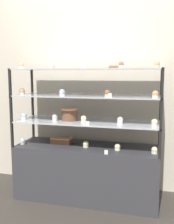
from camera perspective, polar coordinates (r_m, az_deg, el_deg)
ground_plane at (r=3.17m, az=0.00°, el=-18.00°), size 20.00×20.00×0.00m
back_wall at (r=3.25m, az=1.87°, el=6.40°), size 8.00×0.05×2.60m
display_base at (r=3.05m, az=0.00°, el=-12.89°), size 1.59×0.54×0.60m
display_riser_lower at (r=2.90m, az=0.00°, el=-2.24°), size 1.59×0.54×0.29m
display_riser_middle at (r=2.86m, az=0.00°, el=3.40°), size 1.59×0.54×0.29m
display_riser_upper at (r=2.85m, az=0.00°, el=9.14°), size 1.59×0.54×0.29m
layer_cake_centerpiece at (r=2.92m, az=-3.78°, el=-0.47°), size 0.19×0.19×0.14m
sheet_cake_frosted at (r=3.08m, az=-5.53°, el=-6.17°), size 0.24×0.14×0.07m
cupcake_0 at (r=3.11m, az=-13.80°, el=-6.25°), size 0.06×0.06×0.07m
cupcake_1 at (r=2.90m, az=-0.34°, el=-7.06°), size 0.06×0.06×0.07m
cupcake_2 at (r=2.81m, az=6.65°, el=-7.60°), size 0.06×0.06×0.07m
cupcake_3 at (r=2.76m, az=14.45°, el=-8.09°), size 0.06×0.06×0.07m
price_tag_0 at (r=2.66m, az=4.20°, el=-8.72°), size 0.04×0.00×0.04m
cupcake_4 at (r=3.07m, az=-13.54°, el=-0.92°), size 0.06×0.06×0.08m
cupcake_5 at (r=2.94m, az=-7.00°, el=-1.15°), size 0.06×0.06×0.08m
cupcake_6 at (r=2.79m, az=-0.75°, el=-1.59°), size 0.06×0.06×0.08m
cupcake_7 at (r=2.72m, az=7.21°, el=-1.88°), size 0.06×0.06×0.08m
cupcake_8 at (r=2.66m, az=14.46°, el=-2.31°), size 0.06×0.06×0.08m
price_tag_1 at (r=2.64m, az=0.14°, el=-2.48°), size 0.04×0.00×0.04m
cupcake_9 at (r=3.07m, az=-13.93°, el=4.35°), size 0.06×0.06×0.07m
cupcake_10 at (r=2.80m, az=-5.45°, el=4.21°), size 0.06×0.06×0.07m
cupcake_11 at (r=2.71m, az=4.45°, el=4.09°), size 0.06×0.06×0.07m
cupcake_12 at (r=2.64m, az=14.62°, el=3.75°), size 0.06×0.06×0.07m
price_tag_2 at (r=2.55m, az=5.00°, el=3.62°), size 0.04×0.00×0.04m
cupcake_13 at (r=3.02m, az=-14.12°, el=9.73°), size 0.05×0.05×0.07m
cupcake_14 at (r=2.92m, az=-7.59°, el=9.97°), size 0.05×0.05×0.07m
cupcake_15 at (r=2.72m, az=-0.82°, el=10.18°), size 0.05×0.05×0.07m
cupcake_16 at (r=2.67m, az=7.44°, el=10.15°), size 0.05×0.05×0.07m
cupcake_17 at (r=2.62m, az=15.01°, el=9.98°), size 0.05×0.05×0.07m
price_tag_3 at (r=2.61m, az=-0.96°, el=10.03°), size 0.04×0.00×0.04m
donut_glazed at (r=2.86m, az=5.94°, el=9.71°), size 0.12×0.12×0.03m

